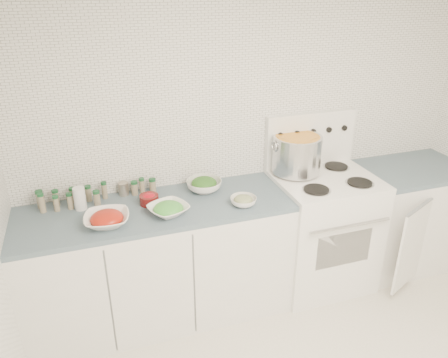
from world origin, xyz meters
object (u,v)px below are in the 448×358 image
Objects in this scene: bowl_snowpea at (168,209)px; stock_pot at (297,153)px; stove at (321,227)px; bowl_tomato at (107,219)px.

stock_pot is at bearing 14.35° from bowl_snowpea.
stock_pot is (-0.18, 0.16, 0.60)m from stove.
stock_pot is 1.26× the size of bowl_tomato.
stock_pot is 1.11m from bowl_snowpea.
stove is 1.32m from bowl_snowpea.
stove is at bearing 4.20° from bowl_tomato.
stove reaches higher than bowl_tomato.
bowl_tomato is (-1.63, -0.12, 0.44)m from stove.
bowl_snowpea is at bearing 1.14° from bowl_tomato.
bowl_snowpea is at bearing -165.65° from stock_pot.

